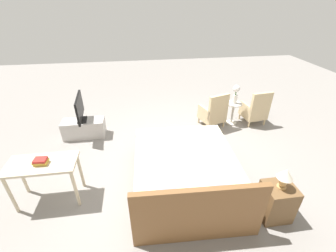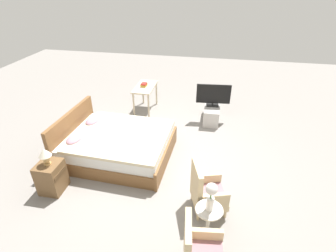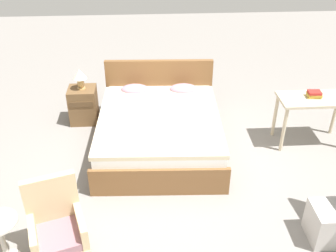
{
  "view_description": "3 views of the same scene",
  "coord_description": "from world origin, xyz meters",
  "px_view_note": "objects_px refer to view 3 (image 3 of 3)",
  "views": [
    {
      "loc": [
        0.63,
        3.83,
        2.98
      ],
      "look_at": [
        0.1,
        0.15,
        0.78
      ],
      "focal_mm": 24.0,
      "sensor_mm": 36.0,
      "label": 1
    },
    {
      "loc": [
        -4.47,
        -1.0,
        3.51
      ],
      "look_at": [
        0.06,
        -0.13,
        0.8
      ],
      "focal_mm": 28.0,
      "sensor_mm": 36.0,
      "label": 2
    },
    {
      "loc": [
        -0.27,
        -3.96,
        3.4
      ],
      "look_at": [
        -0.01,
        0.21,
        0.8
      ],
      "focal_mm": 42.0,
      "sensor_mm": 36.0,
      "label": 3
    }
  ],
  "objects_px": {
    "table_lamp": "(80,76)",
    "armchair_by_window_right": "(57,228)",
    "vanity_desk": "(314,105)",
    "bed": "(159,128)",
    "side_table": "(1,237)",
    "nightstand": "(83,105)",
    "book_stack": "(314,94)"
  },
  "relations": [
    {
      "from": "bed",
      "to": "vanity_desk",
      "type": "xyz_separation_m",
      "value": [
        2.26,
        -0.04,
        0.35
      ]
    },
    {
      "from": "armchair_by_window_right",
      "to": "vanity_desk",
      "type": "xyz_separation_m",
      "value": [
        3.4,
        1.95,
        0.27
      ]
    },
    {
      "from": "armchair_by_window_right",
      "to": "nightstand",
      "type": "bearing_deg",
      "value": 91.52
    },
    {
      "from": "table_lamp",
      "to": "vanity_desk",
      "type": "xyz_separation_m",
      "value": [
        3.47,
        -0.84,
        -0.17
      ]
    },
    {
      "from": "armchair_by_window_right",
      "to": "bed",
      "type": "bearing_deg",
      "value": 60.25
    },
    {
      "from": "armchair_by_window_right",
      "to": "book_stack",
      "type": "xyz_separation_m",
      "value": [
        3.38,
        1.97,
        0.43
      ]
    },
    {
      "from": "table_lamp",
      "to": "armchair_by_window_right",
      "type": "bearing_deg",
      "value": -88.48
    },
    {
      "from": "nightstand",
      "to": "table_lamp",
      "type": "distance_m",
      "value": 0.51
    },
    {
      "from": "side_table",
      "to": "nightstand",
      "type": "relative_size",
      "value": 0.97
    },
    {
      "from": "nightstand",
      "to": "book_stack",
      "type": "distance_m",
      "value": 3.59
    },
    {
      "from": "book_stack",
      "to": "bed",
      "type": "bearing_deg",
      "value": 179.51
    },
    {
      "from": "armchair_by_window_right",
      "to": "vanity_desk",
      "type": "relative_size",
      "value": 0.88
    },
    {
      "from": "bed",
      "to": "armchair_by_window_right",
      "type": "bearing_deg",
      "value": -119.75
    },
    {
      "from": "armchair_by_window_right",
      "to": "nightstand",
      "type": "distance_m",
      "value": 2.79
    },
    {
      "from": "side_table",
      "to": "book_stack",
      "type": "distance_m",
      "value": 4.45
    },
    {
      "from": "bed",
      "to": "armchair_by_window_right",
      "type": "height_order",
      "value": "bed"
    },
    {
      "from": "book_stack",
      "to": "side_table",
      "type": "bearing_deg",
      "value": -152.55
    },
    {
      "from": "armchair_by_window_right",
      "to": "side_table",
      "type": "bearing_deg",
      "value": -172.84
    },
    {
      "from": "book_stack",
      "to": "armchair_by_window_right",
      "type": "bearing_deg",
      "value": -149.75
    },
    {
      "from": "side_table",
      "to": "armchair_by_window_right",
      "type": "bearing_deg",
      "value": 7.16
    },
    {
      "from": "armchair_by_window_right",
      "to": "vanity_desk",
      "type": "height_order",
      "value": "armchair_by_window_right"
    },
    {
      "from": "bed",
      "to": "table_lamp",
      "type": "distance_m",
      "value": 1.54
    },
    {
      "from": "bed",
      "to": "nightstand",
      "type": "bearing_deg",
      "value": 146.72
    },
    {
      "from": "nightstand",
      "to": "table_lamp",
      "type": "relative_size",
      "value": 1.81
    },
    {
      "from": "bed",
      "to": "side_table",
      "type": "distance_m",
      "value": 2.66
    },
    {
      "from": "side_table",
      "to": "nightstand",
      "type": "bearing_deg",
      "value": 80.59
    },
    {
      "from": "side_table",
      "to": "table_lamp",
      "type": "xyz_separation_m",
      "value": [
        0.47,
        2.86,
        0.45
      ]
    },
    {
      "from": "nightstand",
      "to": "armchair_by_window_right",
      "type": "bearing_deg",
      "value": -88.48
    },
    {
      "from": "bed",
      "to": "armchair_by_window_right",
      "type": "distance_m",
      "value": 2.3
    },
    {
      "from": "bed",
      "to": "book_stack",
      "type": "bearing_deg",
      "value": -0.49
    },
    {
      "from": "side_table",
      "to": "book_stack",
      "type": "xyz_separation_m",
      "value": [
        3.93,
        2.04,
        0.44
      ]
    },
    {
      "from": "side_table",
      "to": "vanity_desk",
      "type": "relative_size",
      "value": 0.56
    }
  ]
}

